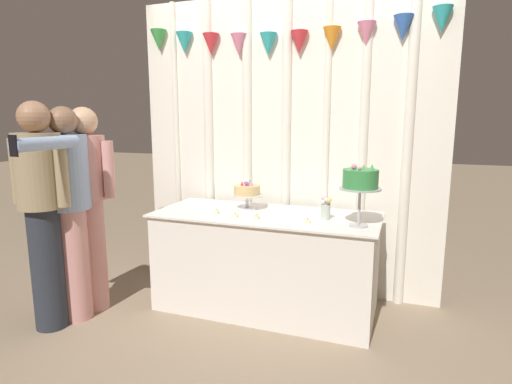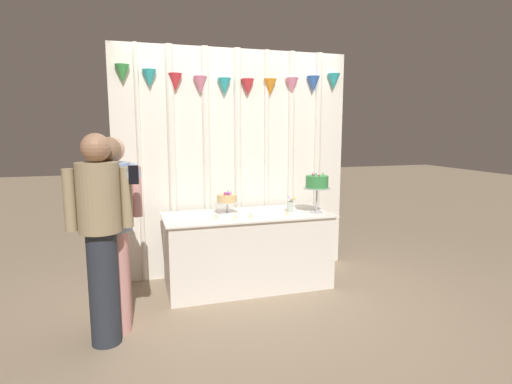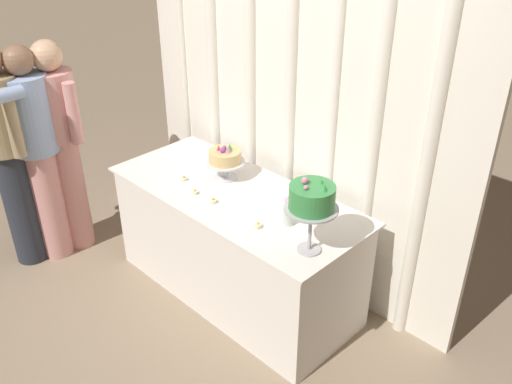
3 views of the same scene
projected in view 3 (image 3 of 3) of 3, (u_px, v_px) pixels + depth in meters
The scene contains 13 objects.
ground_plane at pixel (226, 297), 3.76m from camera, with size 24.00×24.00×0.00m, color gray.
draped_curtain at pixel (290, 89), 3.45m from camera, with size 2.63×0.15×2.50m.
cake_table at pixel (236, 244), 3.62m from camera, with size 1.71×0.73×0.77m.
cake_display_nearleft at pixel (225, 158), 3.54m from camera, with size 0.26×0.26×0.24m.
cake_display_nearright at pixel (312, 200), 2.76m from camera, with size 0.28×0.28×0.43m.
flower_vase at pixel (289, 211), 3.10m from camera, with size 0.09×0.08×0.17m.
tealight_far_left at pixel (184, 179), 3.57m from camera, with size 0.04×0.04×0.04m.
tealight_near_left at pixel (195, 192), 3.43m from camera, with size 0.05×0.05×0.03m.
tealight_near_right at pixel (213, 201), 3.33m from camera, with size 0.04×0.04×0.04m.
tealight_far_right at pixel (258, 226), 3.10m from camera, with size 0.04×0.04×0.04m.
guest_girl_blue_dress at pixel (36, 147), 3.76m from camera, with size 0.43×0.76×1.58m.
guest_man_dark_suit at pixel (62, 139), 3.87m from camera, with size 0.45×0.32×1.57m.
guest_man_pink_jacket at pixel (7, 149), 3.70m from camera, with size 0.48×0.32×1.61m.
Camera 3 is at (2.18, -1.92, 2.50)m, focal length 38.89 mm.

